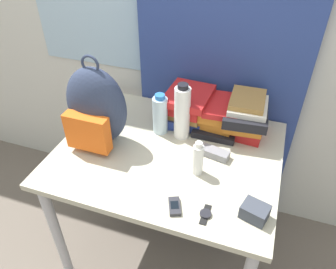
{
  "coord_description": "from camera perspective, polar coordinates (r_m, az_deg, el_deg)",
  "views": [
    {
      "loc": [
        0.39,
        -0.71,
        1.78
      ],
      "look_at": [
        0.0,
        0.42,
        0.86
      ],
      "focal_mm": 35.0,
      "sensor_mm": 36.0,
      "label": 1
    }
  ],
  "objects": [
    {
      "name": "book_stack_left",
      "position": [
        1.72,
        3.38,
        4.95
      ],
      "size": [
        0.25,
        0.28,
        0.18
      ],
      "color": "navy",
      "rests_on": "desk"
    },
    {
      "name": "book_stack_right",
      "position": [
        1.67,
        13.28,
        3.2
      ],
      "size": [
        0.23,
        0.29,
        0.2
      ],
      "color": "red",
      "rests_on": "desk"
    },
    {
      "name": "backpack",
      "position": [
        1.56,
        -12.46,
        4.45
      ],
      "size": [
        0.3,
        0.22,
        0.45
      ],
      "color": "#2D3851",
      "rests_on": "desk"
    },
    {
      "name": "wristwatch",
      "position": [
        1.31,
        6.55,
        -13.61
      ],
      "size": [
        0.05,
        0.1,
        0.01
      ],
      "color": "black",
      "rests_on": "desk"
    },
    {
      "name": "sunglasses_case",
      "position": [
        1.55,
        7.87,
        -3.13
      ],
      "size": [
        0.16,
        0.08,
        0.04
      ],
      "color": "gray",
      "rests_on": "desk"
    },
    {
      "name": "cell_phone",
      "position": [
        1.33,
        1.15,
        -12.39
      ],
      "size": [
        0.08,
        0.1,
        0.02
      ],
      "color": "#2D2D33",
      "rests_on": "desk"
    },
    {
      "name": "desk",
      "position": [
        1.64,
        -0.0,
        -5.42
      ],
      "size": [
        1.05,
        0.84,
        0.76
      ],
      "color": "#B7B299",
      "rests_on": "ground_plane"
    },
    {
      "name": "wall_back",
      "position": [
        1.76,
        5.65,
        20.12
      ],
      "size": [
        6.0,
        0.06,
        2.5
      ],
      "color": "beige",
      "rests_on": "ground_plane"
    },
    {
      "name": "water_bottle",
      "position": [
        1.64,
        -1.38,
        3.49
      ],
      "size": [
        0.08,
        0.08,
        0.22
      ],
      "color": "silver",
      "rests_on": "desk"
    },
    {
      "name": "sports_bottle",
      "position": [
        1.59,
        2.47,
        3.87
      ],
      "size": [
        0.08,
        0.08,
        0.3
      ],
      "color": "white",
      "rests_on": "desk"
    },
    {
      "name": "book_stack_center",
      "position": [
        1.71,
        8.83,
        3.32
      ],
      "size": [
        0.22,
        0.28,
        0.15
      ],
      "color": "black",
      "rests_on": "desk"
    },
    {
      "name": "sunscreen_bottle",
      "position": [
        1.42,
        5.21,
        -4.27
      ],
      "size": [
        0.05,
        0.05,
        0.17
      ],
      "color": "white",
      "rests_on": "desk"
    },
    {
      "name": "camera_pouch",
      "position": [
        1.32,
        14.88,
        -12.86
      ],
      "size": [
        0.12,
        0.1,
        0.06
      ],
      "color": "#383D47",
      "rests_on": "desk"
    },
    {
      "name": "curtain_blue",
      "position": [
        1.68,
        9.85,
        18.92
      ],
      "size": [
        0.89,
        0.04,
        2.5
      ],
      "color": "navy",
      "rests_on": "ground_plane"
    }
  ]
}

